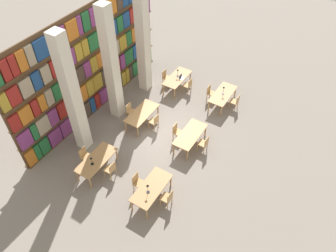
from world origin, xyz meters
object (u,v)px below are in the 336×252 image
(desk_lamp_0, at_px, (148,187))
(chair_3, at_px, (177,131))
(chair_8, at_px, (154,121))
(chair_5, at_px, (211,92))
(reading_table_4, at_px, (142,114))
(laptop, at_px, (182,78))
(desk_lamp_3, at_px, (178,71))
(chair_7, at_px, (85,156))
(chair_1, at_px, (138,182))
(pillar_center, at_px, (111,66))
(chair_4, at_px, (235,101))
(desk_lamp_1, at_px, (224,89))
(chair_2, at_px, (204,143))
(desk_lamp_2, at_px, (91,160))
(reading_table_0, at_px, (152,188))
(chair_11, at_px, (166,77))
(reading_table_1, at_px, (190,135))
(pillar_left, at_px, (72,96))
(reading_table_3, at_px, (97,161))
(chair_9, at_px, (131,111))
(pillar_right, at_px, (143,41))
(reading_table_2, at_px, (223,95))
(reading_table_5, at_px, (177,78))
(chair_6, at_px, (111,169))
(chair_10, at_px, (188,85))
(chair_0, at_px, (167,198))

(desk_lamp_0, relative_size, chair_3, 0.55)
(chair_8, bearing_deg, chair_5, -21.64)
(reading_table_4, distance_m, laptop, 3.50)
(desk_lamp_3, bearing_deg, chair_5, -91.74)
(chair_7, xyz_separation_m, desk_lamp_3, (7.00, -0.69, 0.55))
(desk_lamp_0, relative_size, chair_5, 0.55)
(chair_1, bearing_deg, desk_lamp_3, -162.86)
(laptop, bearing_deg, pillar_center, 153.01)
(desk_lamp_0, bearing_deg, chair_4, -5.43)
(desk_lamp_1, relative_size, chair_8, 0.53)
(chair_2, bearing_deg, desk_lamp_2, 137.43)
(reading_table_0, xyz_separation_m, chair_11, (6.85, 3.55, -0.16))
(chair_2, xyz_separation_m, desk_lamp_1, (3.46, 0.66, 0.56))
(reading_table_1, relative_size, chair_3, 2.19)
(reading_table_1, relative_size, chair_11, 2.19)
(reading_table_0, height_order, laptop, laptop)
(pillar_left, distance_m, laptop, 6.78)
(chair_4, bearing_deg, reading_table_3, 153.14)
(reading_table_0, height_order, desk_lamp_1, desk_lamp_1)
(chair_11, bearing_deg, chair_1, 22.54)
(chair_9, bearing_deg, reading_table_1, 89.30)
(chair_2, xyz_separation_m, chair_8, (0.03, 2.77, 0.00))
(chair_3, height_order, reading_table_4, chair_3)
(pillar_right, xyz_separation_m, chair_3, (-2.54, -3.57, -2.51))
(pillar_center, bearing_deg, reading_table_4, -87.77)
(pillar_left, xyz_separation_m, chair_1, (-0.74, -3.66, -2.51))
(reading_table_2, height_order, reading_table_5, same)
(chair_6, height_order, chair_10, same)
(chair_1, distance_m, reading_table_3, 2.12)
(reading_table_1, bearing_deg, desk_lamp_0, -178.42)
(reading_table_2, bearing_deg, pillar_right, 102.06)
(reading_table_2, bearing_deg, chair_7, 152.92)
(desk_lamp_2, bearing_deg, desk_lamp_1, -21.15)
(chair_9, relative_size, chair_10, 1.00)
(pillar_left, height_order, chair_8, pillar_left)
(reading_table_2, bearing_deg, chair_3, 167.26)
(chair_0, relative_size, chair_8, 1.00)
(chair_2, xyz_separation_m, chair_11, (3.42, 4.18, 0.00))
(pillar_right, distance_m, desk_lamp_1, 4.86)
(chair_4, distance_m, reading_table_4, 4.98)
(pillar_right, bearing_deg, chair_1, -148.29)
(reading_table_0, bearing_deg, chair_10, 17.03)
(chair_7, bearing_deg, desk_lamp_2, 66.75)
(chair_5, bearing_deg, reading_table_3, -16.63)
(desk_lamp_1, height_order, desk_lamp_2, desk_lamp_1)
(desk_lamp_3, xyz_separation_m, laptop, (-0.07, -0.29, -0.27))
(chair_9, bearing_deg, reading_table_3, 11.95)
(pillar_center, xyz_separation_m, desk_lamp_3, (3.62, -1.52, -1.96))
(desk_lamp_0, xyz_separation_m, reading_table_3, (0.22, 2.85, -0.41))
(chair_0, height_order, reading_table_1, chair_0)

